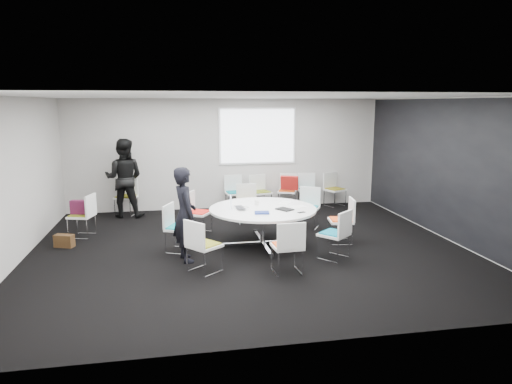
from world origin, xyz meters
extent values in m
cube|color=black|center=(0.00, 0.00, -0.02)|extent=(8.00, 7.00, 0.04)
cube|color=white|center=(0.00, 0.00, 2.82)|extent=(8.00, 7.00, 0.04)
cube|color=#ACA7A2|center=(0.00, 3.52, 1.40)|extent=(8.00, 0.04, 2.80)
cube|color=#ACA7A2|center=(0.00, -3.52, 1.40)|extent=(8.00, 0.04, 2.80)
cube|color=#ACA7A2|center=(-4.02, 0.00, 1.40)|extent=(0.04, 7.00, 2.80)
cube|color=#ACA7A2|center=(4.02, 0.00, 1.40)|extent=(0.04, 7.00, 2.80)
cube|color=black|center=(3.99, 0.00, 1.40)|extent=(0.01, 6.94, 2.74)
cube|color=silver|center=(0.29, 0.18, 0.04)|extent=(0.90, 0.90, 0.08)
cylinder|color=silver|center=(0.29, 0.18, 0.36)|extent=(0.10, 0.10, 0.65)
cylinder|color=white|center=(0.29, 0.18, 0.71)|extent=(2.03, 2.03, 0.04)
cube|color=white|center=(0.80, 3.46, 1.85)|extent=(1.90, 0.03, 1.35)
cube|color=silver|center=(1.81, 0.05, 0.21)|extent=(0.48, 0.48, 0.42)
cube|color=white|center=(1.81, 0.05, 0.44)|extent=(0.51, 0.53, 0.04)
cube|color=#D24415|center=(1.81, 0.05, 0.47)|extent=(0.44, 0.46, 0.03)
cube|color=white|center=(2.01, 0.02, 0.67)|extent=(0.11, 0.46, 0.42)
cube|color=silver|center=(1.48, 1.18, 0.21)|extent=(0.58, 0.58, 0.42)
cube|color=white|center=(1.48, 1.18, 0.44)|extent=(0.62, 0.61, 0.04)
cube|color=#0A7984|center=(1.48, 1.18, 0.47)|extent=(0.54, 0.53, 0.03)
cube|color=white|center=(1.59, 1.37, 0.67)|extent=(0.41, 0.26, 0.42)
cube|color=silver|center=(0.27, 1.80, 0.21)|extent=(0.43, 0.43, 0.42)
cube|color=white|center=(0.27, 1.80, 0.44)|extent=(0.47, 0.45, 0.04)
cube|color=olive|center=(0.27, 1.80, 0.47)|extent=(0.41, 0.39, 0.03)
cube|color=white|center=(0.27, 2.01, 0.67)|extent=(0.46, 0.04, 0.42)
cube|color=silver|center=(-0.87, 1.17, 0.21)|extent=(0.57, 0.57, 0.42)
cube|color=white|center=(-0.87, 1.17, 0.44)|extent=(0.61, 0.62, 0.04)
cube|color=red|center=(-0.87, 1.17, 0.47)|extent=(0.53, 0.54, 0.03)
cube|color=white|center=(-1.05, 1.27, 0.67)|extent=(0.26, 0.42, 0.42)
cube|color=silver|center=(-1.28, 0.07, 0.21)|extent=(0.55, 0.55, 0.42)
cube|color=white|center=(-1.28, 0.07, 0.44)|extent=(0.59, 0.60, 0.04)
cube|color=#097980|center=(-1.28, 0.07, 0.47)|extent=(0.51, 0.52, 0.03)
cube|color=white|center=(-1.47, 0.15, 0.67)|extent=(0.21, 0.44, 0.42)
cube|color=silver|center=(-0.90, -1.05, 0.21)|extent=(0.59, 0.59, 0.42)
cube|color=white|center=(-0.90, -1.05, 0.44)|extent=(0.63, 0.63, 0.04)
cube|color=olive|center=(-0.90, -1.05, 0.47)|extent=(0.55, 0.55, 0.03)
cube|color=white|center=(-1.07, -1.18, 0.67)|extent=(0.32, 0.38, 0.42)
cube|color=silver|center=(0.39, -1.33, 0.21)|extent=(0.44, 0.44, 0.42)
cube|color=white|center=(0.39, -1.33, 0.44)|extent=(0.49, 0.47, 0.04)
cube|color=#DE4B19|center=(0.39, -1.33, 0.47)|extent=(0.42, 0.40, 0.03)
cube|color=white|center=(0.40, -1.54, 0.67)|extent=(0.46, 0.06, 0.42)
cube|color=silver|center=(1.36, -0.81, 0.21)|extent=(0.59, 0.59, 0.42)
cube|color=white|center=(1.36, -0.81, 0.44)|extent=(0.64, 0.63, 0.04)
cube|color=#08647C|center=(1.36, -0.81, 0.47)|extent=(0.55, 0.55, 0.03)
cube|color=white|center=(1.49, -0.97, 0.67)|extent=(0.37, 0.33, 0.42)
cube|color=silver|center=(0.16, 3.15, 0.21)|extent=(0.46, 0.46, 0.42)
cube|color=white|center=(0.16, 3.15, 0.44)|extent=(0.50, 0.48, 0.04)
cube|color=#096A75|center=(0.16, 3.15, 0.47)|extent=(0.43, 0.41, 0.03)
cube|color=white|center=(0.14, 3.36, 0.67)|extent=(0.46, 0.08, 0.42)
cube|color=silver|center=(0.82, 3.11, 0.21)|extent=(0.52, 0.52, 0.42)
cube|color=white|center=(0.82, 3.11, 0.44)|extent=(0.56, 0.55, 0.04)
cube|color=#5D6917|center=(0.82, 3.11, 0.47)|extent=(0.49, 0.47, 0.03)
cube|color=white|center=(0.76, 3.31, 0.67)|extent=(0.45, 0.16, 0.42)
cube|color=silver|center=(1.52, 3.15, 0.21)|extent=(0.55, 0.55, 0.42)
cube|color=white|center=(1.52, 3.15, 0.44)|extent=(0.59, 0.58, 0.04)
cube|color=#DF4D15|center=(1.52, 3.15, 0.47)|extent=(0.51, 0.50, 0.03)
cube|color=white|center=(1.60, 3.35, 0.67)|extent=(0.44, 0.20, 0.42)
cube|color=silver|center=(2.07, 3.15, 0.21)|extent=(0.47, 0.47, 0.42)
cube|color=white|center=(2.07, 3.15, 0.44)|extent=(0.51, 0.50, 0.04)
cube|color=#096976|center=(2.07, 3.15, 0.47)|extent=(0.45, 0.43, 0.03)
cube|color=white|center=(2.09, 3.36, 0.67)|extent=(0.46, 0.10, 0.42)
cube|color=silver|center=(2.82, 3.14, 0.21)|extent=(0.55, 0.55, 0.42)
cube|color=white|center=(2.82, 3.14, 0.44)|extent=(0.60, 0.59, 0.04)
cube|color=#6D6114|center=(2.82, 3.14, 0.47)|extent=(0.52, 0.51, 0.03)
cube|color=white|center=(2.73, 3.33, 0.67)|extent=(0.44, 0.22, 0.42)
cube|color=silver|center=(-3.22, 1.37, 0.21)|extent=(0.52, 0.52, 0.42)
cube|color=white|center=(-3.22, 1.37, 0.44)|extent=(0.55, 0.56, 0.04)
cube|color=olive|center=(-3.22, 1.37, 0.47)|extent=(0.47, 0.49, 0.03)
cube|color=white|center=(-3.02, 1.32, 0.67)|extent=(0.16, 0.45, 0.42)
cube|color=silver|center=(-2.52, 3.12, 0.21)|extent=(0.54, 0.54, 0.42)
cube|color=white|center=(-2.52, 3.12, 0.44)|extent=(0.59, 0.58, 0.04)
cube|color=olive|center=(-2.52, 3.12, 0.47)|extent=(0.51, 0.50, 0.03)
cube|color=white|center=(-2.44, 3.32, 0.67)|extent=(0.44, 0.20, 0.42)
imported|color=black|center=(-1.19, -0.43, 0.82)|extent=(0.53, 0.68, 1.64)
imported|color=black|center=(-2.52, 2.97, 0.94)|extent=(1.01, 0.85, 1.87)
imported|color=#333338|center=(-0.09, 0.20, 0.74)|extent=(0.28, 0.39, 0.03)
cube|color=silver|center=(-0.31, 0.23, 0.86)|extent=(0.04, 0.30, 0.22)
cube|color=black|center=(0.67, -0.04, 0.74)|extent=(0.35, 0.37, 0.02)
cube|color=navy|center=(0.19, -0.24, 0.74)|extent=(0.29, 0.23, 0.03)
cube|color=white|center=(0.80, 0.53, 0.73)|extent=(0.35, 0.37, 0.00)
cube|color=white|center=(0.98, 0.17, 0.73)|extent=(0.34, 0.28, 0.00)
cylinder|color=white|center=(0.23, 0.48, 0.78)|extent=(0.08, 0.08, 0.09)
cube|color=black|center=(0.92, -0.30, 0.73)|extent=(0.16, 0.12, 0.01)
cube|color=#551634|center=(-3.22, 1.37, 0.62)|extent=(0.42, 0.23, 0.28)
cube|color=#3F2814|center=(-3.44, 0.73, 0.12)|extent=(0.39, 0.27, 0.24)
cube|color=#A41814|center=(1.52, 2.94, 0.70)|extent=(0.47, 0.33, 0.36)
camera|label=1|loc=(-1.34, -8.08, 2.68)|focal=32.00mm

